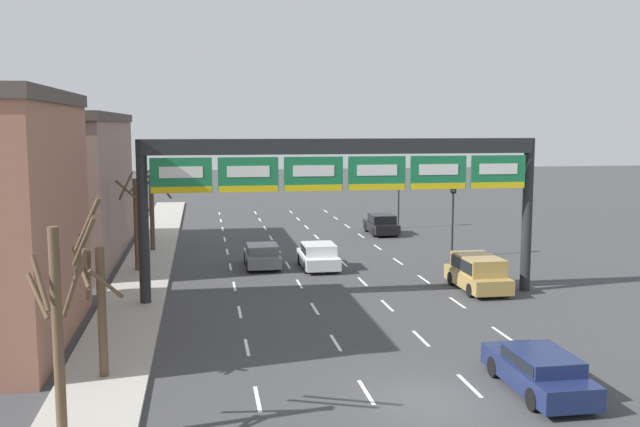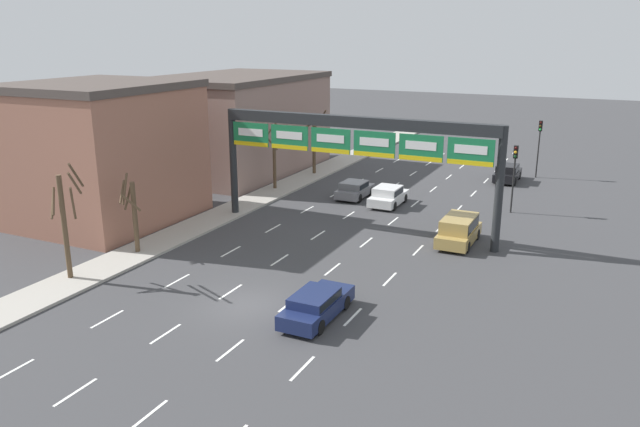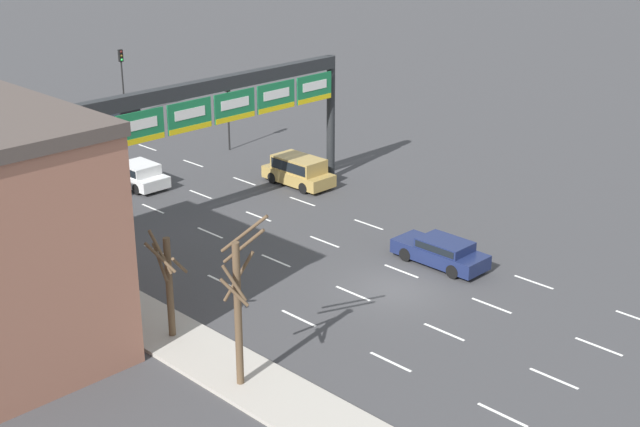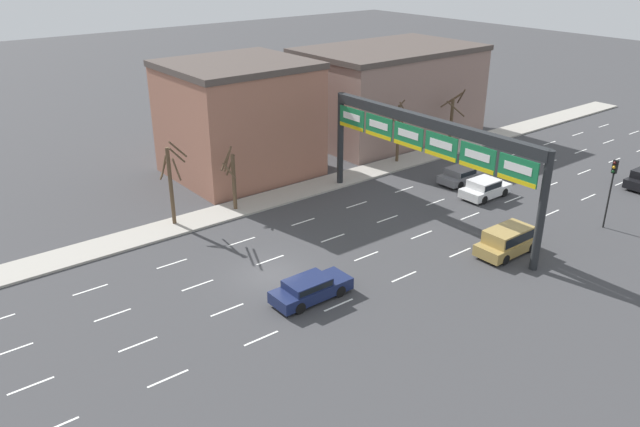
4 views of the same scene
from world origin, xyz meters
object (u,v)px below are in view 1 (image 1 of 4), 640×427
Objects in this scene: car_navy at (539,370)px; tree_bare_third at (136,217)px; traffic_light_near_gantry at (399,183)px; suv_gold at (478,271)px; tree_bare_furthest at (99,303)px; sign_gantry at (344,171)px; car_white at (318,255)px; tree_bare_closest at (152,204)px; tree_bare_second at (61,316)px; car_grey at (262,255)px; traffic_light_mid_block at (453,201)px; car_black at (381,224)px.

tree_bare_third is (-13.54, 19.98, 2.36)m from car_navy.
car_navy is at bearing -98.60° from traffic_light_near_gantry.
tree_bare_furthest is (-16.49, -9.92, 1.59)m from suv_gold.
tree_bare_furthest is at bearing -135.79° from sign_gantry.
sign_gantry reaches higher than car_navy.
tree_bare_furthest reaches higher than car_white.
tree_bare_third is (-0.42, -6.62, 0.02)m from tree_bare_closest.
sign_gantry is 17.37m from tree_bare_second.
car_grey is at bearing 108.04° from car_navy.
tree_bare_closest is at bearing 140.47° from suv_gold.
sign_gantry reaches higher than traffic_light_near_gantry.
traffic_light_mid_block is (-0.13, -12.53, -0.13)m from traffic_light_near_gantry.
car_white is (-3.57, 19.54, 0.06)m from car_navy.
car_navy is at bearing -13.36° from tree_bare_furthest.
car_black is 0.95× the size of suv_gold.
sign_gantry is at bearing -175.94° from suv_gold.
suv_gold is 0.97× the size of tree_bare_furthest.
car_grey is 18.22m from traffic_light_near_gantry.
sign_gantry reaches higher than tree_bare_second.
car_grey is 0.95× the size of car_white.
car_navy is at bearing -55.87° from tree_bare_third.
tree_bare_furthest is (-9.64, -16.41, 1.78)m from car_white.
car_grey is 3.23m from car_white.
tree_bare_second reaches higher than tree_bare_third.
tree_bare_second reaches higher than car_grey.
sign_gantry is at bearing 44.21° from tree_bare_furthest.
car_black is at bearing 84.37° from car_navy.
car_white is 0.85× the size of traffic_light_mid_block.
car_grey is at bearing 4.14° from tree_bare_third.
tree_bare_third is (-0.06, 21.38, -0.28)m from tree_bare_second.
car_grey is (-9.76, -10.88, -0.07)m from car_black.
tree_bare_furthest is (-18.36, -30.90, -1.03)m from traffic_light_near_gantry.
traffic_light_near_gantry is (5.15, 34.04, 2.87)m from car_navy.
tree_bare_second is 4.62m from tree_bare_furthest.
sign_gantry is 20.58m from car_black.
car_grey is 0.85× the size of car_navy.
suv_gold is at bearing -43.43° from car_white.
car_navy is at bearing 5.95° from tree_bare_second.
tree_bare_second is (-0.36, -28.00, 0.30)m from tree_bare_closest.
suv_gold is at bearing -22.36° from tree_bare_third.
tree_bare_furthest is at bearing 166.64° from car_navy.
tree_bare_third is at bearing 124.13° from car_navy.
traffic_light_mid_block is at bearing -15.65° from tree_bare_closest.
car_black is 0.68× the size of tree_bare_second.
sign_gantry is 23.27m from traffic_light_near_gantry.
tree_bare_third reaches higher than traffic_light_near_gantry.
tree_bare_second is 1.36× the size of tree_bare_furthest.
traffic_light_mid_block is 18.85m from tree_bare_closest.
traffic_light_near_gantry is 0.93× the size of tree_bare_third.
tree_bare_third is at bearing -143.05° from traffic_light_near_gantry.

